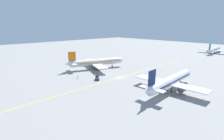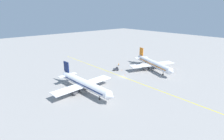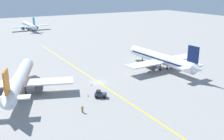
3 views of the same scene
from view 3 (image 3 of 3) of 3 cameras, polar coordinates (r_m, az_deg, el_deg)
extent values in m
plane|color=gray|center=(78.29, -2.97, -2.73)|extent=(400.00, 400.00, 0.00)
cube|color=yellow|center=(78.29, -2.97, -2.73)|extent=(1.28, 120.00, 0.01)
cylinder|color=white|center=(73.68, -19.46, -1.91)|extent=(13.65, 29.42, 3.60)
cone|color=white|center=(88.97, -17.79, 1.49)|extent=(4.03, 3.43, 3.42)
cone|color=white|center=(58.50, -22.08, -6.90)|extent=(3.90, 3.87, 3.06)
cube|color=orange|center=(73.64, -19.47, -1.80)|extent=(12.66, 26.62, 0.50)
cube|color=white|center=(72.98, -19.52, -2.70)|extent=(28.09, 14.47, 0.36)
cylinder|color=#4C4C51|center=(74.48, -23.22, -3.75)|extent=(3.16, 3.76, 2.20)
cylinder|color=#4C4C51|center=(72.65, -15.54, -3.46)|extent=(3.16, 3.76, 2.20)
cube|color=orange|center=(59.35, -22.03, -2.39)|extent=(1.71, 3.88, 5.00)
cube|color=white|center=(61.15, -21.52, -5.68)|extent=(9.28, 5.33, 0.24)
cylinder|color=#4C4C51|center=(83.41, -18.24, -1.32)|extent=(0.36, 0.36, 2.00)
cylinder|color=black|center=(83.72, -18.18, -1.97)|extent=(0.54, 0.85, 0.80)
cylinder|color=#4C4C51|center=(72.94, -20.76, -4.26)|extent=(0.36, 0.36, 2.00)
cylinder|color=black|center=(73.30, -20.67, -4.99)|extent=(0.54, 0.85, 0.80)
cylinder|color=#4C4C51|center=(72.35, -18.27, -4.17)|extent=(0.36, 0.36, 2.00)
cylinder|color=black|center=(72.71, -18.20, -4.90)|extent=(0.54, 0.85, 0.80)
cylinder|color=white|center=(91.93, 10.44, 2.54)|extent=(5.17, 30.15, 3.60)
cone|color=white|center=(104.00, 4.40, 4.50)|extent=(3.54, 2.58, 3.42)
cone|color=white|center=(81.05, 18.33, 0.14)|extent=(3.21, 3.16, 3.06)
cube|color=#0F1E51|center=(91.89, 10.45, 2.63)|extent=(5.05, 27.15, 0.50)
cube|color=white|center=(91.41, 10.84, 1.97)|extent=(28.23, 6.66, 0.36)
cylinder|color=#4C4C51|center=(88.50, 8.42, 0.74)|extent=(2.36, 3.31, 2.20)
cylinder|color=#4C4C51|center=(95.14, 13.01, 1.65)|extent=(2.36, 3.31, 2.20)
cube|color=#0F1E51|center=(81.55, 17.26, 3.27)|extent=(0.57, 4.01, 5.00)
cube|color=white|center=(82.85, 16.76, 0.73)|extent=(9.11, 2.87, 0.24)
cylinder|color=#4C4C51|center=(99.53, 6.64, 2.42)|extent=(0.36, 0.36, 2.00)
cylinder|color=black|center=(99.79, 6.62, 1.87)|extent=(0.32, 0.81, 0.80)
cylinder|color=#4C4C51|center=(90.11, 10.47, 0.65)|extent=(0.36, 0.36, 2.00)
cylinder|color=black|center=(90.40, 10.43, 0.04)|extent=(0.32, 0.81, 0.80)
cylinder|color=#4C4C51|center=(92.25, 11.93, 0.95)|extent=(0.36, 0.36, 2.00)
cylinder|color=black|center=(92.53, 11.89, 0.36)|extent=(0.32, 0.81, 0.80)
cylinder|color=silver|center=(185.71, -17.58, 9.32)|extent=(3.92, 27.07, 3.24)
cone|color=silver|center=(199.82, -18.61, 9.74)|extent=(3.13, 2.24, 3.08)
cone|color=silver|center=(171.39, -16.38, 8.90)|extent=(2.82, 2.77, 2.75)
cube|color=#0F727F|center=(185.70, -17.59, 9.36)|extent=(3.89, 24.38, 0.45)
cube|color=silver|center=(184.93, -17.50, 9.09)|extent=(25.31, 5.31, 0.32)
cylinder|color=#4C4C51|center=(184.09, -18.83, 8.58)|extent=(2.05, 2.93, 1.98)
cylinder|color=#4C4C51|center=(186.17, -16.11, 8.91)|extent=(2.05, 2.93, 1.98)
cube|color=#0F727F|center=(173.10, -16.68, 10.16)|extent=(0.41, 3.61, 4.50)
cube|color=silver|center=(173.97, -16.61, 9.03)|extent=(8.15, 2.36, 0.22)
cylinder|color=#4C4C51|center=(194.34, -18.15, 8.95)|extent=(0.32, 0.32, 1.80)
cylinder|color=black|center=(194.46, -18.12, 8.69)|extent=(0.27, 0.73, 0.72)
cylinder|color=#4C4C51|center=(183.94, -17.82, 8.55)|extent=(0.32, 0.32, 1.80)
cylinder|color=black|center=(184.06, -17.80, 8.27)|extent=(0.27, 0.73, 0.72)
cylinder|color=#4C4C51|center=(184.60, -16.95, 8.65)|extent=(0.32, 0.32, 1.80)
cylinder|color=black|center=(184.73, -16.92, 8.38)|extent=(0.27, 0.73, 0.72)
cube|color=#333842|center=(67.47, -2.49, -5.38)|extent=(3.33, 2.90, 0.90)
cube|color=black|center=(67.23, -2.96, -4.74)|extent=(1.62, 1.67, 0.70)
sphere|color=orange|center=(67.07, -2.97, -4.40)|extent=(0.16, 0.16, 0.16)
cylinder|color=black|center=(67.07, -3.38, -5.96)|extent=(0.72, 0.59, 0.70)
cylinder|color=black|center=(68.44, -3.23, -5.46)|extent=(0.72, 0.59, 0.70)
cylinder|color=black|center=(66.87, -1.72, -6.01)|extent=(0.72, 0.59, 0.70)
cylinder|color=black|center=(68.24, -1.60, -5.51)|extent=(0.72, 0.59, 0.70)
cylinder|color=#23232D|center=(60.21, -6.35, -8.81)|extent=(0.16, 0.16, 0.85)
cylinder|color=#23232D|center=(60.20, -6.54, -8.82)|extent=(0.16, 0.16, 0.85)
cube|color=orange|center=(59.89, -6.47, -8.19)|extent=(0.41, 0.33, 0.60)
cylinder|color=orange|center=(59.90, -6.23, -8.17)|extent=(0.10, 0.10, 0.55)
cylinder|color=orange|center=(59.88, -6.70, -8.20)|extent=(0.10, 0.10, 0.55)
sphere|color=beige|center=(59.71, -6.48, -7.83)|extent=(0.22, 0.22, 0.22)
cone|color=orange|center=(76.00, -4.50, -3.18)|extent=(0.32, 0.32, 0.55)
cone|color=orange|center=(68.52, -5.24, -5.55)|extent=(0.32, 0.32, 0.55)
camera|label=1|loc=(88.55, 56.25, 8.22)|focal=28.00mm
camera|label=2|loc=(157.44, 7.51, 19.34)|focal=28.00mm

